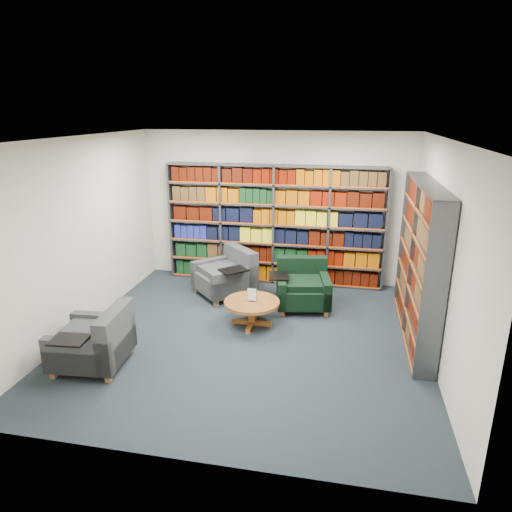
% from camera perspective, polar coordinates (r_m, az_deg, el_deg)
% --- Properties ---
extents(room_shell, '(5.02, 5.02, 2.82)m').
position_cam_1_polar(room_shell, '(6.19, -1.08, 1.42)').
color(room_shell, black).
rests_on(room_shell, ground).
extents(bookshelf_back, '(4.00, 0.28, 2.20)m').
position_cam_1_polar(bookshelf_back, '(8.49, 2.29, 3.83)').
color(bookshelf_back, '#47494F').
rests_on(bookshelf_back, ground).
extents(bookshelf_right, '(0.28, 2.50, 2.20)m').
position_cam_1_polar(bookshelf_right, '(6.80, 19.74, -0.79)').
color(bookshelf_right, '#47494F').
rests_on(bookshelf_right, ground).
extents(chair_teal_left, '(1.26, 1.26, 0.81)m').
position_cam_1_polar(chair_teal_left, '(8.13, -3.45, -2.52)').
color(chair_teal_left, '#071837').
rests_on(chair_teal_left, ground).
extents(chair_green_right, '(1.08, 0.99, 0.77)m').
position_cam_1_polar(chair_green_right, '(7.68, 5.81, -3.95)').
color(chair_green_right, black).
rests_on(chair_green_right, ground).
extents(chair_teal_front, '(0.92, 1.05, 0.78)m').
position_cam_1_polar(chair_teal_front, '(6.24, -19.18, -10.25)').
color(chair_teal_front, '#071837').
rests_on(chair_teal_front, ground).
extents(coffee_table, '(0.84, 0.84, 0.59)m').
position_cam_1_polar(coffee_table, '(6.94, -0.52, -6.26)').
color(coffee_table, '#A15028').
rests_on(coffee_table, ground).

